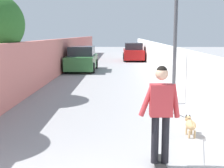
# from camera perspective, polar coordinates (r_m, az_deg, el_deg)

# --- Properties ---
(ground_plane) EXTENTS (80.00, 80.00, 0.00)m
(ground_plane) POSITION_cam_1_polar(r_m,az_deg,el_deg) (17.55, -0.55, 1.43)
(ground_plane) COLOR gray
(wall_left) EXTENTS (48.00, 0.30, 2.03)m
(wall_left) POSITION_cam_1_polar(r_m,az_deg,el_deg) (15.84, -11.56, 4.12)
(wall_left) COLOR #CC726B
(wall_left) RESTS_ON ground
(fence_right) EXTENTS (48.00, 0.30, 1.75)m
(fence_right) POSITION_cam_1_polar(r_m,az_deg,el_deg) (15.63, 10.08, 3.58)
(fence_right) COLOR white
(fence_right) RESTS_ON ground
(lamp_post) EXTENTS (0.36, 0.36, 4.53)m
(lamp_post) POSITION_cam_1_polar(r_m,az_deg,el_deg) (10.66, 11.46, 12.95)
(lamp_post) COLOR #4C4C51
(lamp_post) RESTS_ON ground
(skateboard) EXTENTS (0.80, 0.22, 0.08)m
(skateboard) POSITION_cam_1_polar(r_m,az_deg,el_deg) (5.78, 8.56, -13.95)
(skateboard) COLOR black
(skateboard) RESTS_ON ground
(person_skateboarder) EXTENTS (0.23, 0.71, 1.70)m
(person_skateboarder) POSITION_cam_1_polar(r_m,az_deg,el_deg) (5.47, 8.80, -4.09)
(person_skateboarder) COLOR black
(person_skateboarder) RESTS_ON skateboard
(dog) EXTENTS (2.07, 1.04, 1.06)m
(dog) POSITION_cam_1_polar(r_m,az_deg,el_deg) (7.49, 13.90, -7.06)
(dog) COLOR tan
(dog) RESTS_ON ground
(car_near) EXTENTS (4.15, 1.80, 1.54)m
(car_near) POSITION_cam_1_polar(r_m,az_deg,el_deg) (20.19, -5.43, 4.43)
(car_near) COLOR #336B38
(car_near) RESTS_ON ground
(car_far) EXTENTS (4.30, 1.80, 1.54)m
(car_far) POSITION_cam_1_polar(r_m,az_deg,el_deg) (28.05, 3.87, 5.72)
(car_far) COLOR #B71414
(car_far) RESTS_ON ground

